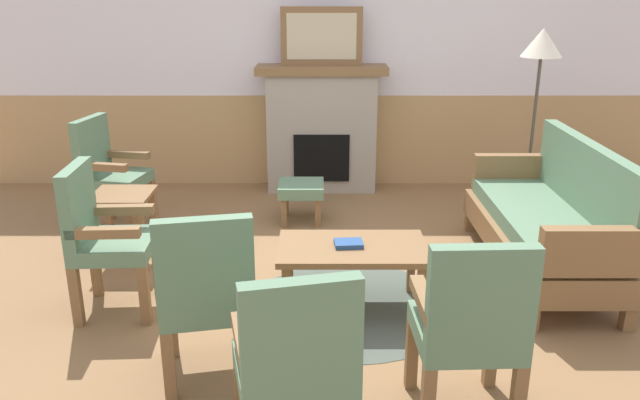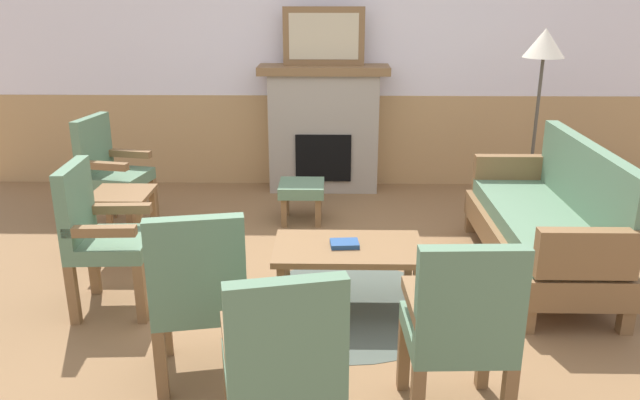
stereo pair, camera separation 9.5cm
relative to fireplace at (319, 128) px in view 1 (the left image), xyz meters
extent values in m
plane|color=olive|center=(0.00, -2.35, -0.65)|extent=(14.00, 14.00, 0.00)
cube|color=white|center=(0.00, 0.25, 0.70)|extent=(7.20, 0.12, 2.70)
cube|color=tan|center=(0.00, 0.18, -0.18)|extent=(7.20, 0.02, 0.95)
cube|color=#A39989|center=(0.00, 0.00, -0.05)|extent=(1.10, 0.36, 1.20)
cube|color=black|center=(0.00, -0.19, -0.27)|extent=(0.56, 0.02, 0.48)
cube|color=brown|center=(0.00, 0.00, 0.59)|extent=(1.30, 0.44, 0.08)
cube|color=brown|center=(0.00, 0.00, 0.91)|extent=(0.80, 0.03, 0.56)
cube|color=beige|center=(0.00, -0.02, 0.91)|extent=(0.68, 0.01, 0.44)
cube|color=brown|center=(1.29, -1.20, -0.57)|extent=(0.08, 0.08, 0.16)
cube|color=brown|center=(1.29, -2.88, -0.57)|extent=(0.08, 0.08, 0.16)
cube|color=brown|center=(1.89, -1.20, -0.57)|extent=(0.08, 0.08, 0.16)
cube|color=brown|center=(1.89, -2.88, -0.57)|extent=(0.08, 0.08, 0.16)
cube|color=brown|center=(1.59, -2.04, -0.39)|extent=(0.70, 1.80, 0.20)
cube|color=#5B7F60|center=(1.59, -2.04, -0.23)|extent=(0.60, 1.70, 0.12)
cube|color=#5B7F60|center=(1.89, -2.04, 0.08)|extent=(0.10, 1.70, 0.50)
cube|color=brown|center=(1.59, -1.19, -0.12)|extent=(0.60, 0.10, 0.30)
cube|color=brown|center=(1.59, -2.89, -0.12)|extent=(0.60, 0.10, 0.30)
cube|color=brown|center=(-0.23, -2.81, -0.45)|extent=(0.05, 0.05, 0.40)
cube|color=brown|center=(0.61, -2.81, -0.45)|extent=(0.05, 0.05, 0.40)
cube|color=brown|center=(-0.23, -2.37, -0.45)|extent=(0.05, 0.05, 0.40)
cube|color=brown|center=(0.61, -2.37, -0.45)|extent=(0.05, 0.05, 0.40)
cube|color=brown|center=(0.19, -2.59, -0.23)|extent=(0.96, 0.56, 0.04)
cylinder|color=#4C564C|center=(0.19, -2.59, -0.65)|extent=(1.38, 1.38, 0.01)
cube|color=navy|center=(0.17, -2.59, -0.20)|extent=(0.19, 0.15, 0.03)
cube|color=brown|center=(-0.33, -1.12, -0.52)|extent=(0.05, 0.05, 0.26)
cube|color=brown|center=(-0.03, -1.12, -0.52)|extent=(0.05, 0.05, 0.26)
cube|color=brown|center=(-0.33, -0.82, -0.52)|extent=(0.05, 0.05, 0.26)
cube|color=brown|center=(-0.03, -0.82, -0.52)|extent=(0.05, 0.05, 0.26)
cube|color=#5B7F60|center=(-0.18, -0.97, -0.34)|extent=(0.40, 0.40, 0.10)
cube|color=brown|center=(-1.13, -2.39, -0.45)|extent=(0.06, 0.06, 0.40)
cube|color=brown|center=(-1.11, -2.81, -0.45)|extent=(0.06, 0.06, 0.40)
cube|color=brown|center=(-1.55, -2.41, -0.45)|extent=(0.06, 0.06, 0.40)
cube|color=brown|center=(-1.53, -2.83, -0.45)|extent=(0.06, 0.06, 0.40)
cube|color=#5B7F60|center=(-1.33, -2.61, -0.20)|extent=(0.50, 0.50, 0.10)
cube|color=#5B7F60|center=(-1.53, -2.62, 0.09)|extent=(0.10, 0.48, 0.48)
cube|color=brown|center=(-1.34, -2.40, -0.03)|extent=(0.44, 0.09, 0.06)
cube|color=brown|center=(-1.32, -2.81, -0.03)|extent=(0.44, 0.09, 0.06)
cube|color=brown|center=(-1.52, -0.99, -0.45)|extent=(0.07, 0.07, 0.40)
cube|color=brown|center=(-1.60, -1.40, -0.45)|extent=(0.07, 0.07, 0.40)
cube|color=brown|center=(-1.93, -0.91, -0.45)|extent=(0.07, 0.07, 0.40)
cube|color=brown|center=(-2.01, -1.32, -0.45)|extent=(0.07, 0.07, 0.40)
cube|color=#5B7F60|center=(-1.77, -1.16, -0.20)|extent=(0.56, 0.56, 0.10)
cube|color=#5B7F60|center=(-1.96, -1.12, 0.09)|extent=(0.17, 0.49, 0.48)
cube|color=brown|center=(-1.73, -0.95, -0.03)|extent=(0.45, 0.15, 0.06)
cube|color=brown|center=(-1.81, -1.36, -0.03)|extent=(0.45, 0.15, 0.06)
cube|color=brown|center=(0.47, -3.47, -0.45)|extent=(0.06, 0.06, 0.40)
cube|color=brown|center=(0.89, -3.45, -0.45)|extent=(0.06, 0.06, 0.40)
cube|color=#5B7F60|center=(0.68, -3.67, -0.20)|extent=(0.50, 0.50, 0.10)
cube|color=#5B7F60|center=(0.69, -3.87, 0.09)|extent=(0.48, 0.10, 0.48)
cube|color=brown|center=(0.48, -3.68, -0.03)|extent=(0.09, 0.44, 0.06)
cube|color=brown|center=(0.89, -3.66, -0.03)|extent=(0.09, 0.44, 0.06)
cube|color=brown|center=(-0.38, -3.84, -0.45)|extent=(0.07, 0.07, 0.40)
cube|color=brown|center=(0.03, -3.75, -0.45)|extent=(0.07, 0.07, 0.40)
cube|color=#5B7F60|center=(-0.13, -4.00, -0.20)|extent=(0.57, 0.57, 0.10)
cube|color=#5B7F60|center=(-0.09, -4.20, 0.09)|extent=(0.49, 0.18, 0.48)
cube|color=brown|center=(-0.33, -4.05, -0.03)|extent=(0.16, 0.44, 0.06)
cube|color=brown|center=(0.07, -3.96, -0.03)|extent=(0.16, 0.44, 0.06)
cube|color=brown|center=(-0.86, -3.17, -0.45)|extent=(0.07, 0.07, 0.40)
cube|color=brown|center=(-0.45, -3.09, -0.45)|extent=(0.07, 0.07, 0.40)
cube|color=brown|center=(-0.78, -3.58, -0.45)|extent=(0.07, 0.07, 0.40)
cube|color=brown|center=(-0.37, -3.50, -0.45)|extent=(0.07, 0.07, 0.40)
cube|color=#5B7F60|center=(-0.61, -3.34, -0.20)|extent=(0.56, 0.56, 0.10)
cube|color=#5B7F60|center=(-0.58, -3.53, 0.09)|extent=(0.49, 0.17, 0.48)
cube|color=brown|center=(-0.82, -3.38, -0.03)|extent=(0.15, 0.45, 0.06)
cube|color=brown|center=(-0.41, -3.30, -0.03)|extent=(0.15, 0.45, 0.06)
cube|color=brown|center=(-1.69, -1.66, -0.39)|extent=(0.04, 0.04, 0.52)
cube|color=brown|center=(-1.33, -1.66, -0.39)|extent=(0.04, 0.04, 0.52)
cube|color=brown|center=(-1.69, -2.02, -0.39)|extent=(0.04, 0.04, 0.52)
cube|color=brown|center=(-1.33, -2.02, -0.39)|extent=(0.04, 0.04, 0.52)
cube|color=brown|center=(-1.51, -1.84, -0.12)|extent=(0.44, 0.44, 0.03)
cylinder|color=#332D28|center=(1.94, -0.66, -0.64)|extent=(0.24, 0.24, 0.03)
cylinder|color=#4C473D|center=(1.94, -0.66, 0.08)|extent=(0.03, 0.03, 1.40)
cone|color=silver|center=(1.94, -0.66, 0.90)|extent=(0.36, 0.36, 0.25)
camera|label=1|loc=(-0.02, -6.32, 1.37)|focal=35.31mm
camera|label=2|loc=(0.08, -6.32, 1.37)|focal=35.31mm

